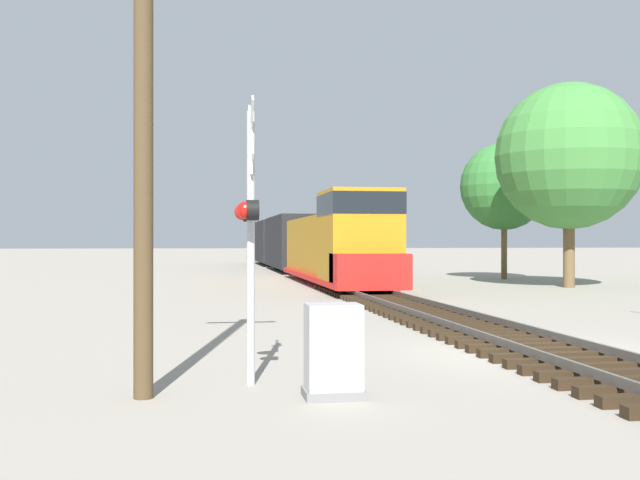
# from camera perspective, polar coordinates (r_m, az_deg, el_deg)

# --- Properties ---
(ground_plane) EXTENTS (400.00, 400.00, 0.00)m
(ground_plane) POSITION_cam_1_polar(r_m,az_deg,el_deg) (15.01, 16.24, -8.31)
(ground_plane) COLOR gray
(rail_track_bed) EXTENTS (2.60, 160.00, 0.31)m
(rail_track_bed) POSITION_cam_1_polar(r_m,az_deg,el_deg) (14.99, 16.24, -7.80)
(rail_track_bed) COLOR black
(rail_track_bed) RESTS_ON ground
(freight_train) EXTENTS (2.90, 45.93, 4.20)m
(freight_train) POSITION_cam_1_polar(r_m,az_deg,el_deg) (49.97, -1.78, -0.30)
(freight_train) COLOR #B77A14
(freight_train) RESTS_ON ground
(crossing_signal_near) EXTENTS (0.32, 1.00, 4.26)m
(crossing_signal_near) POSITION_cam_1_polar(r_m,az_deg,el_deg) (11.22, -5.42, 1.40)
(crossing_signal_near) COLOR #B7B7BC
(crossing_signal_near) RESTS_ON ground
(relay_cabinet) EXTENTS (0.82, 0.64, 1.29)m
(relay_cabinet) POSITION_cam_1_polar(r_m,az_deg,el_deg) (10.39, 1.02, -8.49)
(relay_cabinet) COLOR slate
(relay_cabinet) RESTS_ON ground
(utility_pole) EXTENTS (1.80, 0.27, 9.23)m
(utility_pole) POSITION_cam_1_polar(r_m,az_deg,el_deg) (10.82, -13.31, 13.89)
(utility_pole) COLOR #4C3A23
(utility_pole) RESTS_ON ground
(tree_far_right) EXTENTS (6.75, 6.75, 9.42)m
(tree_far_right) POSITION_cam_1_polar(r_m,az_deg,el_deg) (36.48, 18.44, 6.05)
(tree_far_right) COLOR brown
(tree_far_right) RESTS_ON ground
(tree_mid_background) EXTENTS (4.88, 4.88, 7.64)m
(tree_mid_background) POSITION_cam_1_polar(r_m,az_deg,el_deg) (43.11, 13.85, 3.97)
(tree_mid_background) COLOR brown
(tree_mid_background) RESTS_ON ground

